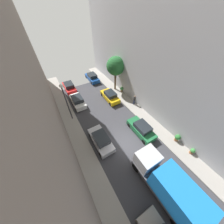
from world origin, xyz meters
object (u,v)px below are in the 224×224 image
street_tree_1 (116,66)px  parked_car_right_2 (110,96)px  parked_car_left_3 (78,101)px  parked_car_right_3 (92,77)px  parked_car_left_2 (101,140)px  potted_plant_0 (122,89)px  potted_plant_4 (192,151)px  lamp_post (65,98)px  delivery_truck (168,185)px  parked_car_right_1 (141,129)px  pedestrian (134,100)px  potted_plant_1 (177,138)px  parked_car_left_4 (69,87)px

street_tree_1 → parked_car_right_2: bearing=-137.4°
parked_car_left_3 → parked_car_right_3: bearing=49.0°
parked_car_right_2 → parked_car_left_2: bearing=-127.3°
parked_car_left_3 → potted_plant_0: (8.49, -0.72, -0.07)m
potted_plant_4 → lamp_post: (-10.33, 12.51, 3.40)m
parked_car_right_3 → delivery_truck: 22.65m
parked_car_left_3 → parked_car_right_1: (5.40, -10.01, 0.00)m
parked_car_left_2 → potted_plant_4: parked_car_left_2 is taller
lamp_post → pedestrian: bearing=-11.6°
parked_car_left_2 → potted_plant_0: bearing=43.3°
parked_car_right_1 → parked_car_right_2: bearing=90.0°
parked_car_left_2 → parked_car_right_2: (5.40, 7.10, 0.00)m
parked_car_right_2 → potted_plant_1: parked_car_right_2 is taller
delivery_truck → parked_car_right_3: bearing=83.1°
parked_car_right_1 → potted_plant_4: bearing=-60.5°
delivery_truck → pedestrian: delivery_truck is taller
parked_car_right_3 → lamp_post: (-7.30, -9.07, 3.26)m
potted_plant_4 → lamp_post: lamp_post is taller
parked_car_left_2 → parked_car_right_2: 8.92m
parked_car_left_3 → parked_car_right_2: 5.64m
pedestrian → parked_car_left_2: bearing=-155.2°
parked_car_left_2 → parked_car_left_3: bearing=90.0°
parked_car_left_4 → street_tree_1: bearing=-29.2°
parked_car_right_1 → potted_plant_0: bearing=71.6°
lamp_post → potted_plant_0: bearing=11.7°
parked_car_left_2 → parked_car_right_3: same height
parked_car_left_4 → street_tree_1: 9.84m
parked_car_left_4 → potted_plant_0: parked_car_left_4 is taller
parked_car_left_4 → lamp_post: lamp_post is taller
parked_car_left_4 → lamp_post: size_ratio=0.71×
parked_car_left_3 → potted_plant_4: 17.54m
parked_car_left_2 → parked_car_left_3: 8.72m
parked_car_left_2 → parked_car_left_4: (0.00, 13.73, 0.00)m
parked_car_right_1 → parked_car_left_4: bearing=109.8°
delivery_truck → lamp_post: size_ratio=1.12×
parked_car_left_4 → pedestrian: 12.89m
pedestrian → potted_plant_1: size_ratio=1.67×
pedestrian → potted_plant_1: (0.17, -8.41, -0.34)m
parked_car_left_2 → lamp_post: (-1.90, 5.86, 3.26)m
parked_car_left_2 → street_tree_1: street_tree_1 is taller
parked_car_left_2 → pedestrian: size_ratio=2.44×
parked_car_left_3 → parked_car_right_1: 11.38m
parked_car_left_3 → parked_car_left_4: same height
parked_car_right_1 → potted_plant_4: (3.03, -5.36, -0.13)m
street_tree_1 → potted_plant_4: 16.53m
parked_car_left_4 → delivery_truck: delivery_truck is taller
pedestrian → potted_plant_0: pedestrian is taller
potted_plant_4 → pedestrian: bearing=91.4°
parked_car_left_2 → delivery_truck: delivery_truck is taller
parked_car_right_2 → potted_plant_1: 12.09m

